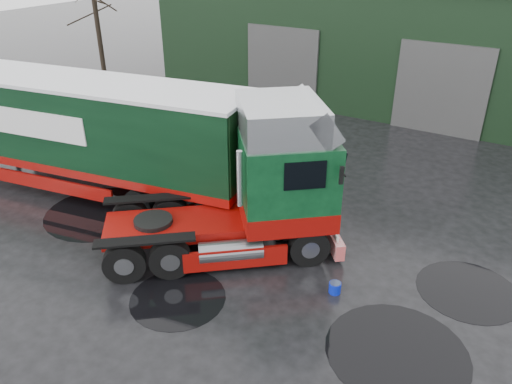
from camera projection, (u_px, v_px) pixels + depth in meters
ground at (228, 280)px, 13.31m from camera, size 100.00×100.00×0.00m
warehouse at (472, 40)px, 26.06m from camera, size 32.40×12.40×6.30m
hero_tractor at (213, 181)px, 13.59m from camera, size 7.40×6.88×4.42m
trailer_left at (74, 135)px, 17.13m from camera, size 13.26×4.79×4.04m
wash_bucket at (335, 288)px, 12.78m from camera, size 0.33×0.33×0.29m
tree_left at (95, 10)px, 28.19m from camera, size 4.40×4.40×8.50m
puddle_0 at (178, 298)px, 12.63m from camera, size 2.43×2.43×0.01m
puddle_1 at (468, 291)px, 12.90m from camera, size 2.61×2.61×0.01m
puddle_2 at (101, 213)px, 16.45m from camera, size 3.58×3.58×0.01m
puddle_4 at (397, 352)px, 11.03m from camera, size 3.17×3.17×0.01m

